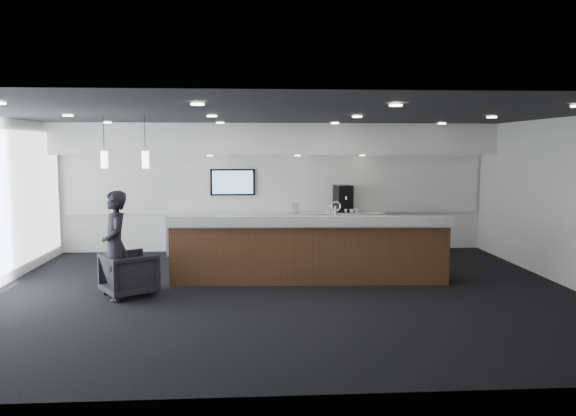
{
  "coord_description": "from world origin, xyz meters",
  "views": [
    {
      "loc": [
        -0.57,
        -9.33,
        2.45
      ],
      "look_at": [
        0.13,
        1.3,
        1.31
      ],
      "focal_mm": 35.0,
      "sensor_mm": 36.0,
      "label": 1
    }
  ],
  "objects": [
    {
      "name": "cup_0",
      "position": [
        1.9,
        3.52,
        1.0
      ],
      "size": [
        0.1,
        0.1,
        0.09
      ],
      "primitive_type": "imported",
      "color": "white",
      "rests_on": "back_credenza"
    },
    {
      "name": "info_sign_right",
      "position": [
        0.46,
        3.57,
        1.07
      ],
      "size": [
        0.18,
        0.07,
        0.24
      ],
      "primitive_type": "cube",
      "rotation": [
        0.0,
        0.0,
        0.3
      ],
      "color": "white",
      "rests_on": "back_credenza"
    },
    {
      "name": "ceiling",
      "position": [
        0.0,
        0.0,
        3.0
      ],
      "size": [
        10.0,
        8.0,
        0.02
      ],
      "primitive_type": "cube",
      "color": "black",
      "rests_on": "back_wall"
    },
    {
      "name": "ground",
      "position": [
        0.0,
        0.0,
        0.0
      ],
      "size": [
        10.0,
        10.0,
        0.0
      ],
      "primitive_type": "plane",
      "color": "black",
      "rests_on": "ground"
    },
    {
      "name": "back_credenza",
      "position": [
        -0.0,
        3.64,
        0.48
      ],
      "size": [
        5.06,
        0.66,
        0.95
      ],
      "color": "#A0A3A9",
      "rests_on": "ground"
    },
    {
      "name": "info_sign_left",
      "position": [
        0.38,
        3.56,
        1.05
      ],
      "size": [
        0.15,
        0.04,
        0.2
      ],
      "primitive_type": "cube",
      "rotation": [
        0.0,
        0.0,
        -0.15
      ],
      "color": "white",
      "rests_on": "back_credenza"
    },
    {
      "name": "soffit_bulkhead",
      "position": [
        0.0,
        3.55,
        2.65
      ],
      "size": [
        10.0,
        0.9,
        0.7
      ],
      "primitive_type": "cube",
      "color": "white",
      "rests_on": "back_wall"
    },
    {
      "name": "cup_3",
      "position": [
        1.48,
        3.52,
        1.0
      ],
      "size": [
        0.13,
        0.13,
        0.09
      ],
      "primitive_type": "imported",
      "rotation": [
        0.0,
        0.0,
        1.94
      ],
      "color": "white",
      "rests_on": "back_credenza"
    },
    {
      "name": "right_wall",
      "position": [
        5.0,
        0.0,
        1.5
      ],
      "size": [
        0.02,
        8.0,
        3.0
      ],
      "primitive_type": "cube",
      "color": "white",
      "rests_on": "ground"
    },
    {
      "name": "back_wall",
      "position": [
        0.0,
        4.0,
        1.5
      ],
      "size": [
        10.0,
        0.02,
        3.0
      ],
      "primitive_type": "cube",
      "color": "white",
      "rests_on": "ground"
    },
    {
      "name": "coffee_machine",
      "position": [
        1.59,
        3.69,
        1.27
      ],
      "size": [
        0.44,
        0.52,
        0.63
      ],
      "rotation": [
        0.0,
        0.0,
        0.22
      ],
      "color": "black",
      "rests_on": "back_credenza"
    },
    {
      "name": "ceiling_can_lights",
      "position": [
        0.0,
        0.0,
        2.97
      ],
      "size": [
        7.0,
        5.0,
        0.02
      ],
      "primitive_type": null,
      "color": "white",
      "rests_on": "ceiling"
    },
    {
      "name": "alcove_panel",
      "position": [
        0.0,
        3.97,
        1.6
      ],
      "size": [
        9.8,
        0.06,
        1.4
      ],
      "primitive_type": "cube",
      "color": "white",
      "rests_on": "back_wall"
    },
    {
      "name": "wall_tv",
      "position": [
        -1.0,
        3.91,
        1.65
      ],
      "size": [
        1.05,
        0.08,
        0.62
      ],
      "color": "black",
      "rests_on": "back_wall"
    },
    {
      "name": "armchair",
      "position": [
        -2.6,
        -0.03,
        0.37
      ],
      "size": [
        1.1,
        1.09,
        0.73
      ],
      "primitive_type": "imported",
      "rotation": [
        0.0,
        0.0,
        2.14
      ],
      "color": "black",
      "rests_on": "ground"
    },
    {
      "name": "cup_1",
      "position": [
        1.76,
        3.52,
        1.0
      ],
      "size": [
        0.14,
        0.14,
        0.09
      ],
      "primitive_type": "imported",
      "rotation": [
        0.0,
        0.0,
        0.65
      ],
      "color": "white",
      "rests_on": "back_credenza"
    },
    {
      "name": "service_counter",
      "position": [
        0.48,
        0.78,
        0.58
      ],
      "size": [
        5.12,
        1.11,
        1.49
      ],
      "rotation": [
        0.0,
        0.0,
        -0.05
      ],
      "color": "#532D1B",
      "rests_on": "ground"
    },
    {
      "name": "lounge_guest",
      "position": [
        -2.76,
        -0.23,
        0.89
      ],
      "size": [
        0.62,
        0.75,
        1.77
      ],
      "primitive_type": "imported",
      "rotation": [
        0.0,
        0.0,
        -1.23
      ],
      "color": "black",
      "rests_on": "ground"
    },
    {
      "name": "cup_5",
      "position": [
        1.2,
        3.52,
        1.0
      ],
      "size": [
        0.11,
        0.11,
        0.09
      ],
      "primitive_type": "imported",
      "rotation": [
        0.0,
        0.0,
        3.23
      ],
      "color": "white",
      "rests_on": "back_credenza"
    },
    {
      "name": "pendant_left",
      "position": [
        -2.4,
        0.8,
        2.25
      ],
      "size": [
        0.12,
        0.12,
        0.3
      ],
      "primitive_type": "cylinder",
      "color": "beige",
      "rests_on": "ceiling"
    },
    {
      "name": "cup_4",
      "position": [
        1.34,
        3.52,
        1.0
      ],
      "size": [
        0.14,
        0.14,
        0.09
      ],
      "primitive_type": "imported",
      "rotation": [
        0.0,
        0.0,
        2.58
      ],
      "color": "white",
      "rests_on": "back_credenza"
    },
    {
      "name": "pendant_right",
      "position": [
        -3.1,
        0.8,
        2.25
      ],
      "size": [
        0.12,
        0.12,
        0.3
      ],
      "primitive_type": "cylinder",
      "color": "beige",
      "rests_on": "ceiling"
    },
    {
      "name": "cup_2",
      "position": [
        1.62,
        3.52,
        1.0
      ],
      "size": [
        0.12,
        0.12,
        0.09
      ],
      "primitive_type": "imported",
      "rotation": [
        0.0,
        0.0,
        1.29
      ],
      "color": "white",
      "rests_on": "back_credenza"
    }
  ]
}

